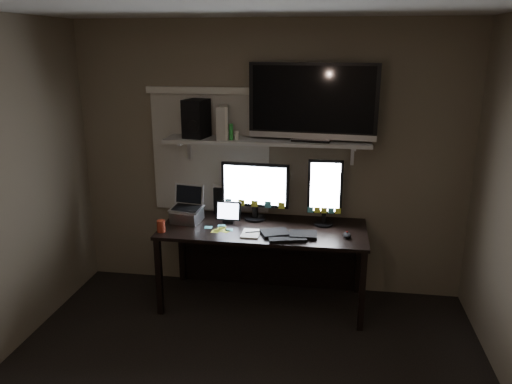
% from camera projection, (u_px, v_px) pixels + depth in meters
% --- Properties ---
extents(back_wall, '(3.60, 0.00, 3.60)m').
position_uv_depth(back_wall, '(269.00, 160.00, 4.59)').
color(back_wall, '#685E4A').
rests_on(back_wall, floor).
extents(window_blinds, '(1.10, 0.02, 1.10)m').
position_uv_depth(window_blinds, '(211.00, 154.00, 4.64)').
color(window_blinds, beige).
rests_on(window_blinds, back_wall).
extents(desk, '(1.80, 0.75, 0.73)m').
position_uv_depth(desk, '(265.00, 241.00, 4.55)').
color(desk, black).
rests_on(desk, floor).
extents(wall_shelf, '(1.80, 0.35, 0.03)m').
position_uv_depth(wall_shelf, '(267.00, 141.00, 4.37)').
color(wall_shelf, '#B0AFAB').
rests_on(wall_shelf, back_wall).
extents(monitor_landscape, '(0.62, 0.11, 0.54)m').
position_uv_depth(monitor_landscape, '(255.00, 191.00, 4.51)').
color(monitor_landscape, black).
rests_on(monitor_landscape, desk).
extents(monitor_portrait, '(0.30, 0.06, 0.60)m').
position_uv_depth(monitor_portrait, '(325.00, 192.00, 4.36)').
color(monitor_portrait, black).
rests_on(monitor_portrait, desk).
extents(keyboard, '(0.50, 0.28, 0.03)m').
position_uv_depth(keyboard, '(289.00, 234.00, 4.19)').
color(keyboard, black).
rests_on(keyboard, desk).
extents(mouse, '(0.08, 0.11, 0.04)m').
position_uv_depth(mouse, '(347.00, 235.00, 4.16)').
color(mouse, black).
rests_on(mouse, desk).
extents(notepad, '(0.15, 0.21, 0.01)m').
position_uv_depth(notepad, '(251.00, 234.00, 4.22)').
color(notepad, silver).
rests_on(notepad, desk).
extents(tablet, '(0.23, 0.10, 0.20)m').
position_uv_depth(tablet, '(229.00, 212.00, 4.48)').
color(tablet, black).
rests_on(tablet, desk).
extents(file_sorter, '(0.23, 0.14, 0.27)m').
position_uv_depth(file_sorter, '(226.00, 200.00, 4.71)').
color(file_sorter, black).
rests_on(file_sorter, desk).
extents(laptop, '(0.32, 0.27, 0.32)m').
position_uv_depth(laptop, '(186.00, 205.00, 4.47)').
color(laptop, silver).
rests_on(laptop, desk).
extents(cup, '(0.09, 0.09, 0.10)m').
position_uv_depth(cup, '(161.00, 226.00, 4.27)').
color(cup, maroon).
rests_on(cup, desk).
extents(sticky_notes, '(0.32, 0.26, 0.00)m').
position_uv_depth(sticky_notes, '(217.00, 228.00, 4.38)').
color(sticky_notes, '#DBE73E').
rests_on(sticky_notes, desk).
extents(tv, '(1.11, 0.30, 0.66)m').
position_uv_depth(tv, '(313.00, 102.00, 4.20)').
color(tv, black).
rests_on(tv, wall_shelf).
extents(game_console, '(0.12, 0.25, 0.29)m').
position_uv_depth(game_console, '(224.00, 122.00, 4.36)').
color(game_console, beige).
rests_on(game_console, wall_shelf).
extents(speaker, '(0.23, 0.26, 0.34)m').
position_uv_depth(speaker, '(196.00, 119.00, 4.40)').
color(speaker, black).
rests_on(speaker, wall_shelf).
extents(bottles, '(0.23, 0.08, 0.14)m').
position_uv_depth(bottles, '(228.00, 132.00, 4.31)').
color(bottles, '#A50F0C').
rests_on(bottles, wall_shelf).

